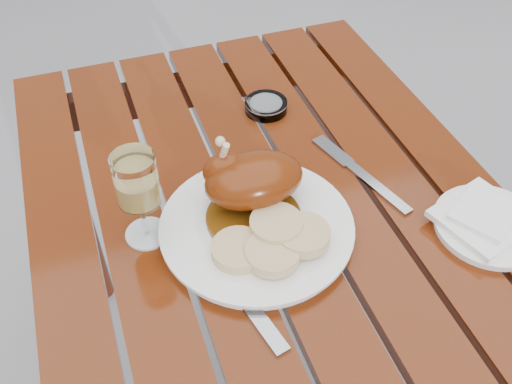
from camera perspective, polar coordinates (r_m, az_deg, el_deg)
table at (r=1.25m, az=2.12°, el=-15.06°), size 0.80×1.20×0.75m
dinner_plate at (r=0.93m, az=0.07°, el=-3.63°), size 0.42×0.42×0.02m
roast_duck at (r=0.93m, az=-0.62°, el=1.18°), size 0.18×0.17×0.12m
bread_dumplings at (r=0.88m, az=1.68°, el=-4.87°), size 0.19×0.13×0.03m
wine_glass at (r=0.89m, az=-11.51°, el=-0.65°), size 0.09×0.09×0.17m
side_plate at (r=1.01m, az=22.30°, el=-3.16°), size 0.19×0.19×0.01m
napkin at (r=1.00m, az=21.73°, el=-2.41°), size 0.17×0.16×0.01m
ashtray at (r=1.17m, az=1.00°, el=8.60°), size 0.11×0.11×0.02m
fork at (r=0.85m, az=-0.81°, el=-11.10°), size 0.06×0.19×0.01m
knife at (r=1.04m, az=11.03°, el=1.32°), size 0.08×0.20×0.01m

